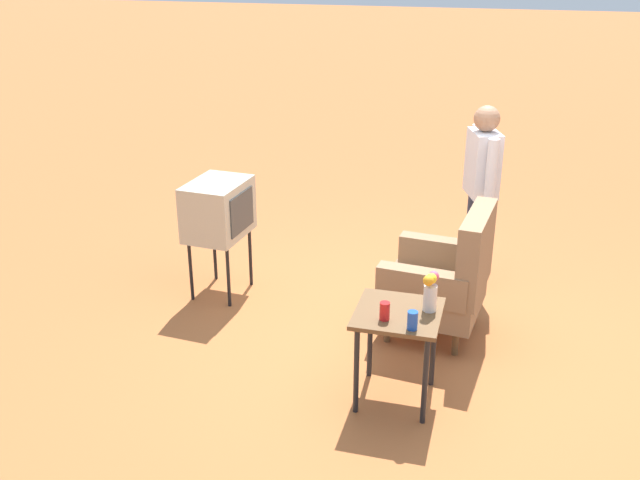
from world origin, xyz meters
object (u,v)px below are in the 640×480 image
armchair (445,278)px  tv_on_stand (218,210)px  side_table (398,325)px  soda_can_red (385,311)px  flower_vase (431,290)px  soda_can_blue (412,320)px  person_standing (481,186)px

armchair → tv_on_stand: 2.00m
side_table → tv_on_stand: (-1.19, -1.75, 0.21)m
armchair → side_table: (0.95, -0.21, 0.07)m
side_table → soda_can_red: size_ratio=5.50×
armchair → side_table: armchair is taller
armchair → flower_vase: 0.94m
tv_on_stand → soda_can_red: size_ratio=8.44×
side_table → soda_can_red: bearing=-28.0°
armchair → soda_can_blue: size_ratio=8.69×
tv_on_stand → side_table: bearing=55.9°
side_table → soda_can_red: soda_can_red is taller
flower_vase → soda_can_red: bearing=-52.5°
side_table → person_standing: bearing=168.8°
soda_can_blue → person_standing: bearing=173.0°
tv_on_stand → flower_vase: size_ratio=3.89×
armchair → flower_vase: armchair is taller
soda_can_red → flower_vase: flower_vase is taller
flower_vase → person_standing: bearing=174.1°
soda_can_red → armchair: bearing=165.5°
tv_on_stand → person_standing: (-0.77, 2.14, 0.16)m
soda_can_blue → soda_can_red: size_ratio=1.00×
tv_on_stand → person_standing: 2.28m
armchair → soda_can_red: bearing=-14.5°
soda_can_blue → flower_vase: flower_vase is taller
soda_can_blue → side_table: bearing=-149.5°
tv_on_stand → soda_can_red: 2.14m
tv_on_stand → person_standing: person_standing is taller
side_table → person_standing: person_standing is taller
person_standing → soda_can_red: (2.08, -0.45, -0.21)m
soda_can_blue → soda_can_red: same height
tv_on_stand → soda_can_blue: (1.39, 1.87, -0.05)m
side_table → flower_vase: flower_vase is taller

